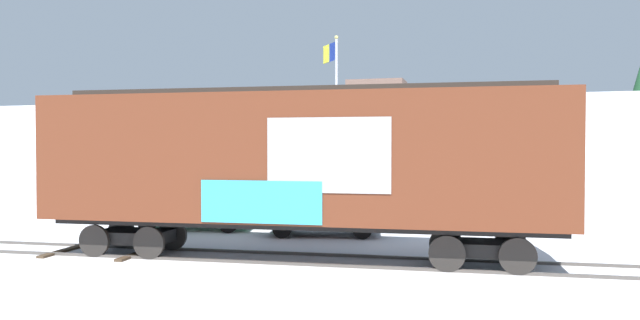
{
  "coord_description": "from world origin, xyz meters",
  "views": [
    {
      "loc": [
        4.01,
        -15.04,
        3.16
      ],
      "look_at": [
        -0.82,
        1.98,
        2.74
      ],
      "focal_mm": 32.08,
      "sensor_mm": 36.0,
      "label": 1
    }
  ],
  "objects_px": {
    "flagpole": "(334,98)",
    "freight_car": "(296,160)",
    "parked_car_green": "(195,208)",
    "parked_car_black": "(323,211)"
  },
  "relations": [
    {
      "from": "flagpole",
      "to": "freight_car",
      "type": "bearing_deg",
      "value": -80.54
    },
    {
      "from": "parked_car_green",
      "to": "freight_car",
      "type": "bearing_deg",
      "value": -39.54
    },
    {
      "from": "freight_car",
      "to": "flagpole",
      "type": "xyz_separation_m",
      "value": [
        -1.94,
        11.63,
        2.72
      ]
    },
    {
      "from": "flagpole",
      "to": "parked_car_black",
      "type": "height_order",
      "value": "flagpole"
    },
    {
      "from": "parked_car_green",
      "to": "parked_car_black",
      "type": "relative_size",
      "value": 1.11
    },
    {
      "from": "freight_car",
      "to": "parked_car_green",
      "type": "xyz_separation_m",
      "value": [
        -5.64,
        4.65,
        -1.97
      ]
    },
    {
      "from": "freight_car",
      "to": "flagpole",
      "type": "height_order",
      "value": "flagpole"
    },
    {
      "from": "freight_car",
      "to": "parked_car_black",
      "type": "relative_size",
      "value": 3.34
    },
    {
      "from": "parked_car_green",
      "to": "parked_car_black",
      "type": "height_order",
      "value": "parked_car_black"
    },
    {
      "from": "freight_car",
      "to": "parked_car_green",
      "type": "bearing_deg",
      "value": 140.46
    }
  ]
}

